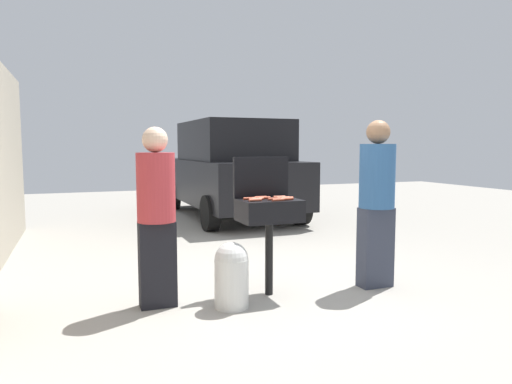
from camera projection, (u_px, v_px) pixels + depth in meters
The scene contains 20 objects.
ground_plane at pixel (284, 290), 4.90m from camera, with size 24.00×24.00×0.00m, color #9E998E.
bbq_grill at pixel (269, 214), 4.69m from camera, with size 0.60×0.44×0.97m.
grill_lid_open at pixel (261, 177), 4.86m from camera, with size 0.60×0.05×0.42m, color black.
hot_dog_0 at pixel (264, 198), 4.71m from camera, with size 0.03×0.03×0.13m, color #AD4228.
hot_dog_1 at pixel (278, 200), 4.53m from camera, with size 0.03×0.03×0.13m, color #B74C33.
hot_dog_2 at pixel (257, 199), 4.62m from camera, with size 0.03×0.03×0.13m, color #C6593D.
hot_dog_3 at pixel (255, 199), 4.56m from camera, with size 0.03×0.03×0.13m, color #AD4228.
hot_dog_4 at pixel (279, 197), 4.79m from camera, with size 0.03×0.03×0.13m, color #C6593D.
hot_dog_5 at pixel (255, 200), 4.51m from camera, with size 0.03×0.03×0.13m, color #C6593D.
hot_dog_6 at pixel (287, 199), 4.64m from camera, with size 0.03×0.03×0.13m, color #AD4228.
hot_dog_7 at pixel (287, 198), 4.70m from camera, with size 0.03×0.03×0.13m, color #B74C33.
hot_dog_8 at pixel (274, 199), 4.61m from camera, with size 0.03×0.03×0.13m, color #B74C33.
hot_dog_9 at pixel (286, 199), 4.60m from camera, with size 0.03×0.03×0.13m, color #AD4228.
hot_dog_10 at pixel (261, 197), 4.76m from camera, with size 0.03×0.03×0.13m, color #AD4228.
hot_dog_11 at pixel (250, 198), 4.65m from camera, with size 0.03×0.03×0.13m, color #AD4228.
hot_dog_12 at pixel (283, 198), 4.72m from camera, with size 0.03×0.03×0.13m, color #C6593D.
propane_tank at pixel (231, 274), 4.35m from camera, with size 0.32×0.32×0.62m.
person_left at pixel (156, 210), 4.32m from camera, with size 0.35×0.35×1.68m.
person_right at pixel (377, 197), 4.95m from camera, with size 0.37×0.37×1.77m.
parked_minivan at pixel (231, 169), 9.96m from camera, with size 2.09×4.43×2.02m.
Camera 1 is at (-1.98, -4.36, 1.50)m, focal length 32.87 mm.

